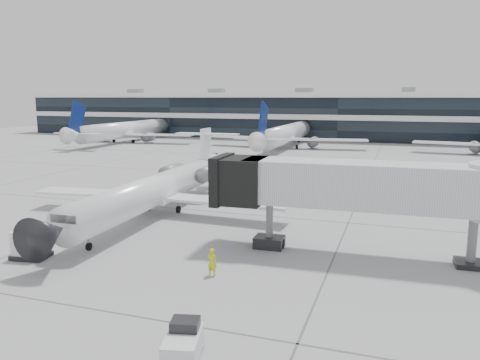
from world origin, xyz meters
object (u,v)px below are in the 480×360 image
(jet_bridge, at_px, (381,187))
(cargo_uld, at_px, (31,245))
(baggage_tug, at_px, (183,343))
(ramp_worker, at_px, (212,262))
(regional_jet, at_px, (157,189))

(jet_bridge, height_order, cargo_uld, jet_bridge)
(jet_bridge, bearing_deg, cargo_uld, -162.78)
(jet_bridge, bearing_deg, baggage_tug, -116.34)
(ramp_worker, relative_size, baggage_tug, 0.66)
(baggage_tug, bearing_deg, jet_bridge, 51.56)
(regional_jet, xyz_separation_m, jet_bridge, (18.67, -5.33, 2.28))
(ramp_worker, distance_m, cargo_uld, 12.07)
(baggage_tug, xyz_separation_m, cargo_uld, (-14.21, 7.39, 0.26))
(jet_bridge, distance_m, cargo_uld, 22.39)
(regional_jet, xyz_separation_m, baggage_tug, (12.00, -19.91, -1.67))
(jet_bridge, xyz_separation_m, baggage_tug, (-6.67, -14.58, -3.96))
(baggage_tug, bearing_deg, ramp_worker, 90.80)
(jet_bridge, bearing_deg, regional_jet, 162.28)
(cargo_uld, bearing_deg, regional_jet, 72.09)
(regional_jet, relative_size, baggage_tug, 11.84)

